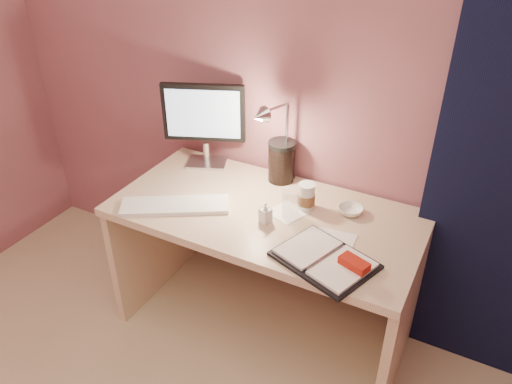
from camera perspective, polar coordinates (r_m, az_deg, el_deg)
The scene contains 12 objects.
desk at distance 2.45m, azimuth 1.81°, elevation -5.66°, with size 1.40×0.70×0.73m.
monitor at distance 2.54m, azimuth -5.96°, elevation 8.46°, with size 0.39×0.21×0.44m.
keyboard at distance 2.31m, azimuth -9.23°, elevation -1.54°, with size 0.49×0.14×0.02m, color white.
planner at distance 1.98m, azimuth 8.11°, elevation -7.64°, with size 0.44×0.38×0.06m.
paper_b at distance 2.09m, azimuth 8.81°, elevation -5.67°, with size 0.17×0.17×0.00m, color white.
paper_c at distance 2.25m, azimuth 3.60°, elevation -2.33°, with size 0.14×0.14×0.00m, color white.
coffee_cup at distance 2.26m, azimuth 5.78°, elevation -0.59°, with size 0.08×0.08×0.13m.
clear_cup at distance 2.19m, azimuth 4.00°, elevation -1.30°, with size 0.08×0.08×0.13m, color white.
bowl at distance 2.27m, azimuth 10.76°, elevation -2.10°, with size 0.11×0.11×0.03m, color silver.
lotion_bottle at distance 2.16m, azimuth 1.09°, elevation -2.35°, with size 0.05×0.05×0.10m, color silver.
dark_jar at distance 2.45m, azimuth 2.93°, elevation 3.31°, with size 0.13×0.13×0.19m, color black.
desk_lamp at distance 2.28m, azimuth 3.31°, elevation 5.97°, with size 0.16×0.26×0.43m.
Camera 1 is at (0.83, -0.30, 1.99)m, focal length 35.00 mm.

